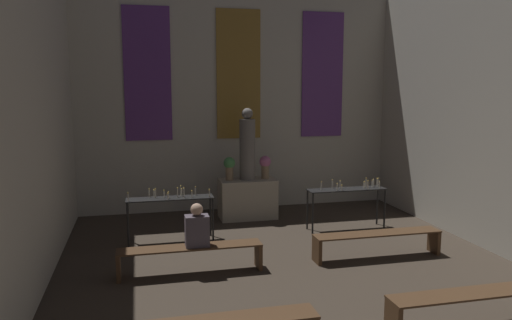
# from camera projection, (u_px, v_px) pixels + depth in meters

# --- Properties ---
(wall_back) EXTENTS (7.50, 0.16, 5.20)m
(wall_back) POSITION_uv_depth(u_px,v_px,m) (238.00, 96.00, 11.50)
(wall_back) COLOR beige
(wall_back) RESTS_ON ground_plane
(wall_left) EXTENTS (0.12, 11.01, 5.20)m
(wall_left) POSITION_uv_depth(u_px,v_px,m) (5.00, 110.00, 5.43)
(wall_left) COLOR beige
(wall_left) RESTS_ON ground_plane
(altar) EXTENTS (1.22, 0.67, 0.86)m
(altar) POSITION_uv_depth(u_px,v_px,m) (247.00, 199.00, 10.87)
(altar) COLOR #ADA38E
(altar) RESTS_ON ground_plane
(statue) EXTENTS (0.34, 0.34, 1.54)m
(statue) POSITION_uv_depth(u_px,v_px,m) (247.00, 147.00, 10.71)
(statue) COLOR slate
(statue) RESTS_ON altar
(flower_vase_left) EXTENTS (0.25, 0.25, 0.50)m
(flower_vase_left) POSITION_uv_depth(u_px,v_px,m) (229.00, 167.00, 10.68)
(flower_vase_left) COLOR #937A5B
(flower_vase_left) RESTS_ON altar
(flower_vase_right) EXTENTS (0.25, 0.25, 0.50)m
(flower_vase_right) POSITION_uv_depth(u_px,v_px,m) (265.00, 165.00, 10.86)
(flower_vase_right) COLOR #937A5B
(flower_vase_right) RESTS_ON altar
(candle_rack_left) EXTENTS (1.59, 0.37, 1.03)m
(candle_rack_left) POSITION_uv_depth(u_px,v_px,m) (170.00, 203.00, 9.18)
(candle_rack_left) COLOR black
(candle_rack_left) RESTS_ON ground_plane
(candle_rack_right) EXTENTS (1.59, 0.37, 1.02)m
(candle_rack_right) POSITION_uv_depth(u_px,v_px,m) (347.00, 194.00, 9.98)
(candle_rack_right) COLOR black
(candle_rack_right) RESTS_ON ground_plane
(pew_second_right) EXTENTS (2.20, 0.36, 0.43)m
(pew_second_right) POSITION_uv_depth(u_px,v_px,m) (475.00, 301.00, 5.94)
(pew_second_right) COLOR #4C331E
(pew_second_right) RESTS_ON ground_plane
(pew_back_left) EXTENTS (2.20, 0.36, 0.43)m
(pew_back_left) POSITION_uv_depth(u_px,v_px,m) (191.00, 253.00, 7.62)
(pew_back_left) COLOR #4C331E
(pew_back_left) RESTS_ON ground_plane
(pew_back_right) EXTENTS (2.20, 0.36, 0.43)m
(pew_back_right) POSITION_uv_depth(u_px,v_px,m) (377.00, 239.00, 8.34)
(pew_back_right) COLOR #4C331E
(pew_back_right) RESTS_ON ground_plane
(person_seated) EXTENTS (0.36, 0.24, 0.67)m
(person_seated) POSITION_uv_depth(u_px,v_px,m) (197.00, 228.00, 7.59)
(person_seated) COLOR #564C56
(person_seated) RESTS_ON pew_back_left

